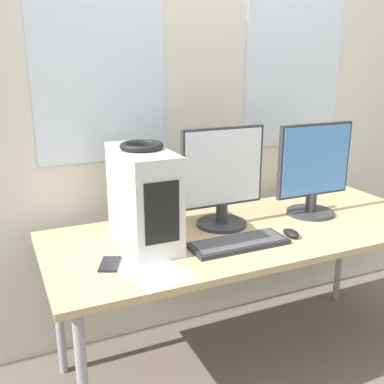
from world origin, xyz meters
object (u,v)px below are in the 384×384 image
pc_tower (143,197)px  headphones (142,146)px  monitor_main (223,178)px  monitor_right_near (314,170)px  keyboard (239,243)px  cell_phone (110,264)px  mouse (291,233)px

pc_tower → headphones: headphones is taller
pc_tower → headphones: bearing=90.0°
monitor_main → monitor_right_near: 0.49m
pc_tower → headphones: 0.22m
headphones → monitor_main: size_ratio=0.38×
keyboard → cell_phone: size_ratio=2.95×
monitor_main → monitor_right_near: bearing=-5.2°
monitor_main → headphones: bearing=-174.2°
pc_tower → monitor_right_near: bearing=-0.2°
pc_tower → mouse: pc_tower is taller
pc_tower → monitor_right_near: monitor_right_near is taller
monitor_right_near → headphones: bearing=179.7°
monitor_right_near → keyboard: (-0.54, -0.20, -0.22)m
keyboard → mouse: (0.26, -0.01, 0.01)m
mouse → cell_phone: size_ratio=0.65×
monitor_right_near → mouse: (-0.27, -0.21, -0.21)m
monitor_right_near → mouse: monitor_right_near is taller
headphones → monitor_right_near: 0.91m
pc_tower → cell_phone: 0.32m
monitor_right_near → cell_phone: monitor_right_near is taller
keyboard → mouse: size_ratio=4.54×
monitor_main → mouse: monitor_main is taller
monitor_main → mouse: 0.40m
headphones → monitor_right_near: size_ratio=0.39×
cell_phone → keyboard: bearing=19.4°
mouse → monitor_main: bearing=130.2°
cell_phone → monitor_main: bearing=42.7°
monitor_main → mouse: (0.21, -0.25, -0.22)m
pc_tower → mouse: size_ratio=4.82×
cell_phone → mouse: bearing=20.2°
pc_tower → monitor_main: monitor_main is taller
pc_tower → mouse: bearing=-19.1°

